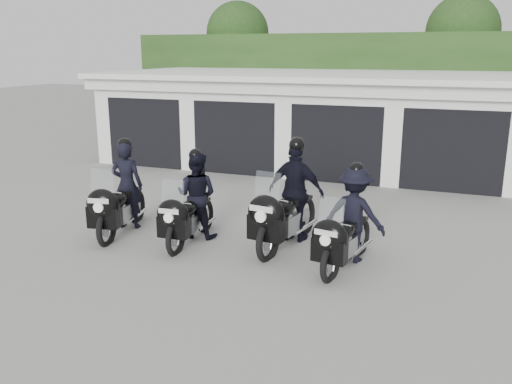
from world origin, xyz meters
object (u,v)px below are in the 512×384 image
(police_bike_a, at_px, (121,195))
(police_bike_b, at_px, (193,201))
(police_bike_c, at_px, (291,199))
(police_bike_d, at_px, (351,221))

(police_bike_a, distance_m, police_bike_b, 1.60)
(police_bike_c, xyz_separation_m, police_bike_d, (1.28, -0.63, -0.11))
(police_bike_a, bearing_deg, police_bike_d, -11.07)
(police_bike_a, height_order, police_bike_b, police_bike_a)
(police_bike_b, height_order, police_bike_d, police_bike_b)
(police_bike_b, xyz_separation_m, police_bike_c, (1.88, 0.47, 0.12))
(police_bike_d, bearing_deg, police_bike_b, -172.62)
(police_bike_c, bearing_deg, police_bike_b, -157.51)
(police_bike_c, height_order, police_bike_d, police_bike_c)
(police_bike_a, distance_m, police_bike_c, 3.53)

